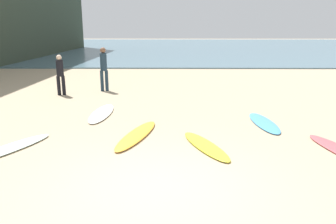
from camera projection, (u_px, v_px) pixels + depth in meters
name	position (u px, v px, depth m)	size (l,w,h in m)	color
ground_plane	(155.00, 187.00, 5.96)	(120.00, 120.00, 0.00)	tan
ocean_water	(169.00, 47.00, 40.80)	(120.00, 40.00, 0.08)	slate
surfboard_1	(137.00, 135.00, 8.64)	(0.52, 2.52, 0.08)	gold
surfboard_2	(7.00, 149.00, 7.66)	(0.54, 2.43, 0.07)	silver
surfboard_3	(264.00, 123.00, 9.73)	(0.58, 2.15, 0.06)	#4D9CD7
surfboard_4	(102.00, 113.00, 10.74)	(0.60, 2.39, 0.07)	white
surfboard_5	(205.00, 146.00, 7.89)	(0.49, 2.12, 0.07)	yellow
beachgoer_near	(60.00, 73.00, 13.41)	(0.34, 0.28, 1.63)	black
beachgoer_mid	(104.00, 67.00, 14.19)	(0.34, 0.32, 1.86)	#1E3342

